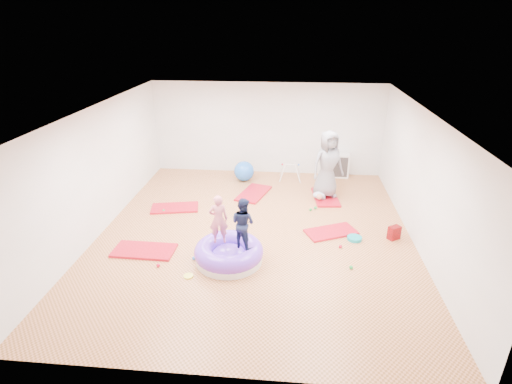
{
  "coord_description": "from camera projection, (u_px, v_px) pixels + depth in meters",
  "views": [
    {
      "loc": [
        0.77,
        -7.94,
        4.51
      ],
      "look_at": [
        0.0,
        0.3,
        0.9
      ],
      "focal_mm": 28.0,
      "sensor_mm": 36.0,
      "label": 1
    }
  ],
  "objects": [
    {
      "name": "gym_mat_mid_left",
      "position": [
        175.0,
        208.0,
        10.28
      ],
      "size": [
        1.28,
        0.81,
        0.05
      ],
      "primitive_type": "cube",
      "rotation": [
        0.0,
        0.0,
        0.2
      ],
      "color": "red",
      "rests_on": "ground"
    },
    {
      "name": "cube_shelf",
      "position": [
        337.0,
        165.0,
        12.24
      ],
      "size": [
        0.73,
        0.36,
        0.73
      ],
      "color": "silver",
      "rests_on": "ground"
    },
    {
      "name": "infant",
      "position": [
        319.0,
        195.0,
        10.68
      ],
      "size": [
        0.34,
        0.34,
        0.2
      ],
      "color": "silver",
      "rests_on": "gym_mat_rear_right"
    },
    {
      "name": "gym_mat_center_back",
      "position": [
        254.0,
        193.0,
        11.13
      ],
      "size": [
        0.97,
        1.38,
        0.05
      ],
      "primitive_type": "cube",
      "rotation": [
        0.0,
        0.0,
        1.27
      ],
      "color": "red",
      "rests_on": "ground"
    },
    {
      "name": "balance_disc",
      "position": [
        355.0,
        238.0,
        8.83
      ],
      "size": [
        0.32,
        0.32,
        0.07
      ],
      "primitive_type": "cylinder",
      "color": "#0D8E9D",
      "rests_on": "ground"
    },
    {
      "name": "room",
      "position": [
        255.0,
        176.0,
        8.55
      ],
      "size": [
        7.01,
        8.01,
        2.81
      ],
      "color": "tan",
      "rests_on": "ground"
    },
    {
      "name": "exercise_ball_orange",
      "position": [
        245.0,
        171.0,
        12.31
      ],
      "size": [
        0.37,
        0.37,
        0.37
      ],
      "primitive_type": "sphere",
      "color": "orange",
      "rests_on": "ground"
    },
    {
      "name": "backpack",
      "position": [
        394.0,
        233.0,
        8.83
      ],
      "size": [
        0.31,
        0.28,
        0.3
      ],
      "primitive_type": "cube",
      "rotation": [
        0.0,
        0.0,
        0.58
      ],
      "color": "#BB0107",
      "rests_on": "ground"
    },
    {
      "name": "gym_mat_front_left",
      "position": [
        144.0,
        250.0,
        8.39
      ],
      "size": [
        1.3,
        0.67,
        0.05
      ],
      "primitive_type": "cube",
      "rotation": [
        0.0,
        0.0,
        -0.02
      ],
      "color": "red",
      "rests_on": "ground"
    },
    {
      "name": "adult_caregiver",
      "position": [
        328.0,
        164.0,
        10.56
      ],
      "size": [
        1.05,
        0.9,
        1.82
      ],
      "primitive_type": "imported",
      "rotation": [
        0.0,
        0.0,
        0.44
      ],
      "color": "slate",
      "rests_on": "gym_mat_rear_right"
    },
    {
      "name": "gym_mat_rear_right",
      "position": [
        325.0,
        197.0,
        10.89
      ],
      "size": [
        0.75,
        1.29,
        0.05
      ],
      "primitive_type": "cube",
      "rotation": [
        0.0,
        0.0,
        1.68
      ],
      "color": "red",
      "rests_on": "ground"
    },
    {
      "name": "child_navy",
      "position": [
        243.0,
        221.0,
        7.69
      ],
      "size": [
        0.64,
        0.6,
        1.04
      ],
      "primitive_type": "imported",
      "rotation": [
        0.0,
        0.0,
        2.58
      ],
      "color": "#151C3F",
      "rests_on": "inflatable_cushion"
    },
    {
      "name": "inflatable_cushion",
      "position": [
        229.0,
        253.0,
        8.02
      ],
      "size": [
        1.39,
        1.39,
        0.44
      ],
      "rotation": [
        0.0,
        0.0,
        0.34
      ],
      "color": "silver",
      "rests_on": "ground"
    },
    {
      "name": "exercise_ball_blue",
      "position": [
        244.0,
        171.0,
        11.97
      ],
      "size": [
        0.6,
        0.6,
        0.6
      ],
      "primitive_type": "sphere",
      "color": "blue",
      "rests_on": "ground"
    },
    {
      "name": "ball_pit_balls",
      "position": [
        262.0,
        237.0,
        8.9
      ],
      "size": [
        4.49,
        2.99,
        0.07
      ],
      "color": "#179338",
      "rests_on": "ground"
    },
    {
      "name": "child_pink",
      "position": [
        218.0,
        217.0,
        7.85
      ],
      "size": [
        0.42,
        0.31,
        1.03
      ],
      "primitive_type": "imported",
      "rotation": [
        0.0,
        0.0,
        3.33
      ],
      "color": "#D06979",
      "rests_on": "inflatable_cushion"
    },
    {
      "name": "gym_mat_right",
      "position": [
        331.0,
        232.0,
        9.12
      ],
      "size": [
        1.28,
        0.99,
        0.05
      ],
      "primitive_type": "cube",
      "rotation": [
        0.0,
        0.0,
        0.42
      ],
      "color": "red",
      "rests_on": "ground"
    },
    {
      "name": "yellow_toy",
      "position": [
        188.0,
        276.0,
        7.58
      ],
      "size": [
        0.19,
        0.19,
        0.03
      ],
      "primitive_type": "cylinder",
      "color": "yellow",
      "rests_on": "ground"
    },
    {
      "name": "infant_play_gym",
      "position": [
        290.0,
        169.0,
        12.01
      ],
      "size": [
        0.65,
        0.62,
        0.5
      ],
      "rotation": [
        0.0,
        0.0,
        0.15
      ],
      "color": "silver",
      "rests_on": "ground"
    }
  ]
}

